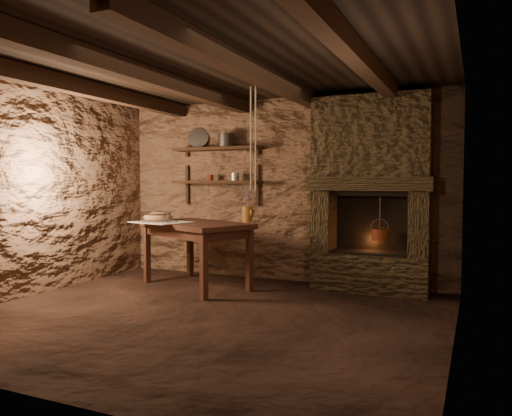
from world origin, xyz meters
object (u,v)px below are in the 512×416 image
at_px(red_pot, 380,234).
at_px(stoneware_jug, 248,207).
at_px(work_table, 196,252).
at_px(wooden_bowl, 158,217).
at_px(iron_stockpot, 226,141).

bearing_deg(red_pot, stoneware_jug, -168.47).
relative_size(work_table, stoneware_jug, 3.60).
bearing_deg(stoneware_jug, red_pot, 23.60).
height_order(stoneware_jug, red_pot, stoneware_jug).
xyz_separation_m(stoneware_jug, wooden_bowl, (-1.16, -0.23, -0.15)).
distance_m(work_table, stoneware_jug, 0.85).
bearing_deg(iron_stockpot, work_table, -94.96).
distance_m(work_table, iron_stockpot, 1.58).
distance_m(iron_stockpot, red_pot, 2.38).
bearing_deg(wooden_bowl, red_pot, 11.43).
bearing_deg(iron_stockpot, wooden_bowl, -133.75).
height_order(wooden_bowl, iron_stockpot, iron_stockpot).
relative_size(work_table, red_pot, 2.99).
relative_size(work_table, iron_stockpot, 7.68).
height_order(wooden_bowl, red_pot, red_pot).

